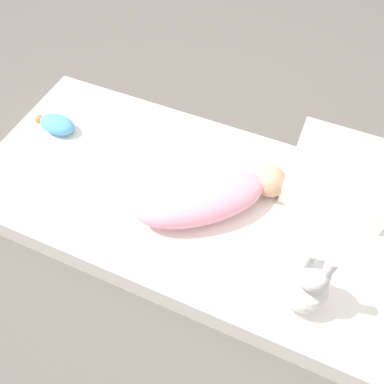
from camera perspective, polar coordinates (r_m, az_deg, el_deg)
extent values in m
plane|color=#514C47|center=(1.51, -1.10, -2.96)|extent=(12.00, 12.00, 0.00)
cube|color=white|center=(1.45, -1.15, -1.52)|extent=(1.58, 0.77, 0.14)
ellipsoid|color=pink|center=(1.30, 1.28, -0.87)|extent=(0.50, 0.46, 0.13)
sphere|color=tan|center=(1.38, 11.96, 1.57)|extent=(0.12, 0.12, 0.12)
cube|color=white|center=(1.49, 21.64, 2.78)|extent=(0.36, 0.36, 0.11)
sphere|color=white|center=(1.19, 16.47, -13.73)|extent=(0.15, 0.15, 0.15)
sphere|color=white|center=(1.09, 17.84, -11.68)|extent=(0.10, 0.10, 0.10)
cylinder|color=white|center=(1.04, 20.32, -10.64)|extent=(0.03, 0.03, 0.08)
cylinder|color=white|center=(1.03, 17.33, -9.69)|extent=(0.03, 0.03, 0.08)
ellipsoid|color=#4C99C6|center=(1.67, -19.86, 9.66)|extent=(0.16, 0.10, 0.07)
sphere|color=orange|center=(1.72, -22.20, 10.20)|extent=(0.04, 0.04, 0.04)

